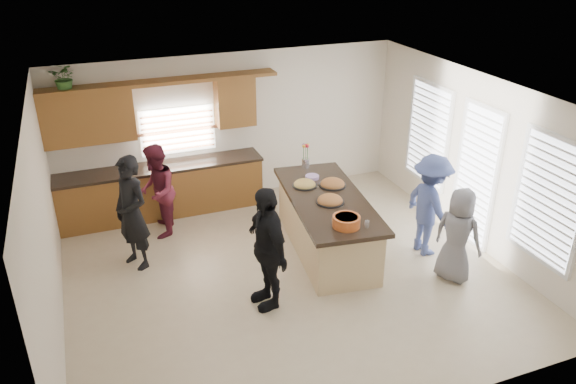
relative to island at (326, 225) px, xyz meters
name	(u,v)px	position (x,y,z in m)	size (l,w,h in m)	color
floor	(288,274)	(-0.84, -0.47, -0.45)	(6.50, 6.50, 0.00)	beige
room_shell	(288,159)	(-0.84, -0.47, 1.45)	(6.52, 6.02, 2.81)	silver
back_cabinetry	(157,168)	(-2.31, 2.27, 0.46)	(4.08, 0.66, 2.46)	brown
right_wall_glazing	(479,167)	(2.38, -0.60, 0.89)	(0.06, 4.00, 2.25)	white
island	(326,225)	(0.00, 0.00, 0.00)	(1.49, 2.82, 0.95)	#CFB380
platter_front	(330,201)	(-0.04, -0.18, 0.53)	(0.44, 0.44, 0.18)	black
platter_mid	(333,184)	(0.26, 0.36, 0.53)	(0.45, 0.45, 0.18)	black
platter_back	(305,185)	(-0.18, 0.51, 0.52)	(0.40, 0.40, 0.16)	black
salad_bowl	(346,221)	(-0.15, -0.96, 0.59)	(0.40, 0.40, 0.16)	#C55824
clear_cup	(367,224)	(0.12, -1.09, 0.55)	(0.07, 0.07, 0.10)	white
plate_stack	(312,177)	(0.06, 0.75, 0.52)	(0.23, 0.23, 0.05)	#BA93D6
flower_vase	(306,156)	(0.14, 1.22, 0.72)	(0.14, 0.14, 0.45)	silver
potted_plant	(65,78)	(-3.59, 2.35, 2.18)	(0.42, 0.37, 0.47)	#3F772F
woman_left_back	(132,213)	(-2.95, 0.64, 0.46)	(0.66, 0.44, 1.82)	black
woman_left_mid	(157,191)	(-2.45, 1.49, 0.36)	(0.79, 0.61, 1.62)	maroon
woman_left_front	(267,248)	(-1.37, -1.03, 0.45)	(1.05, 0.44, 1.80)	black
woman_right_back	(430,205)	(1.49, -0.65, 0.39)	(1.09, 0.63, 1.69)	#3F4E8A
woman_right_front	(458,235)	(1.44, -1.46, 0.29)	(0.72, 0.47, 1.48)	slate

